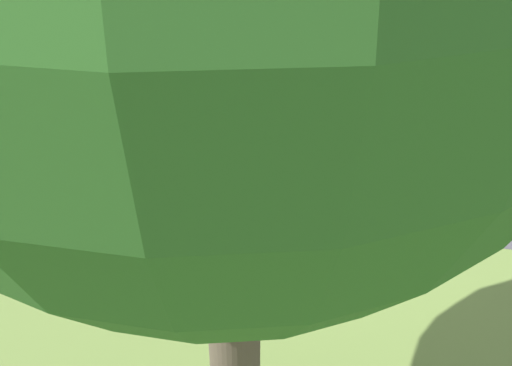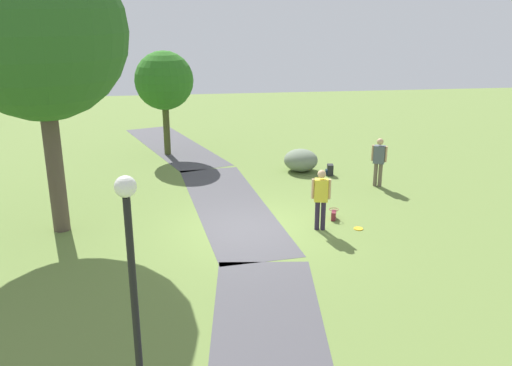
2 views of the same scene
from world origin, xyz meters
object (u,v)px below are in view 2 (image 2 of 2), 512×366
(backpack_by_boulder, at_px, (330,170))
(woman_with_handbag, at_px, (321,195))
(lamp_post, at_px, (133,285))
(frisbee_on_grass, at_px, (358,229))
(large_shade_tree, at_px, (39,34))
(man_near_boulder, at_px, (379,159))
(young_tree_near_path, at_px, (164,81))
(handbag_on_grass, at_px, (334,215))
(lawn_boulder, at_px, (301,160))

(backpack_by_boulder, bearing_deg, woman_with_handbag, 161.95)
(lamp_post, relative_size, frisbee_on_grass, 14.86)
(large_shade_tree, distance_m, man_near_boulder, 10.99)
(lamp_post, height_order, man_near_boulder, lamp_post)
(large_shade_tree, bearing_deg, young_tree_near_path, -19.59)
(woman_with_handbag, height_order, handbag_on_grass, woman_with_handbag)
(woman_with_handbag, relative_size, frisbee_on_grass, 6.53)
(large_shade_tree, bearing_deg, handbag_on_grass, -91.97)
(young_tree_near_path, relative_size, woman_with_handbag, 2.45)
(lamp_post, bearing_deg, lawn_boulder, -21.76)
(young_tree_near_path, relative_size, backpack_by_boulder, 10.43)
(large_shade_tree, relative_size, lamp_post, 1.91)
(young_tree_near_path, height_order, man_near_boulder, young_tree_near_path)
(man_near_boulder, bearing_deg, frisbee_on_grass, 153.14)
(handbag_on_grass, bearing_deg, lamp_post, 147.21)
(lamp_post, xyz_separation_m, lawn_boulder, (12.43, -4.96, -1.96))
(woman_with_handbag, distance_m, handbag_on_grass, 1.23)
(backpack_by_boulder, distance_m, frisbee_on_grass, 4.97)
(large_shade_tree, relative_size, frisbee_on_grass, 28.38)
(man_near_boulder, bearing_deg, lawn_boulder, 46.26)
(young_tree_near_path, xyz_separation_m, lamp_post, (-15.47, 0.04, -0.62))
(large_shade_tree, xyz_separation_m, backpack_by_boulder, (3.89, -8.56, -4.99))
(man_near_boulder, relative_size, handbag_on_grass, 4.77)
(man_near_boulder, distance_m, frisbee_on_grass, 4.06)
(lamp_post, distance_m, woman_with_handbag, 8.27)
(lamp_post, bearing_deg, frisbee_on_grass, -38.32)
(large_shade_tree, distance_m, backpack_by_boulder, 10.65)
(handbag_on_grass, bearing_deg, backpack_by_boulder, -13.51)
(large_shade_tree, xyz_separation_m, lamp_post, (-7.85, -2.68, -2.82))
(lawn_boulder, xyz_separation_m, backpack_by_boulder, (-0.69, -0.92, -0.21))
(large_shade_tree, bearing_deg, man_near_boulder, -75.87)
(woman_with_handbag, relative_size, man_near_boulder, 1.03)
(lawn_boulder, bearing_deg, frisbee_on_grass, -175.79)
(young_tree_near_path, height_order, lawn_boulder, young_tree_near_path)
(man_near_boulder, bearing_deg, woman_with_handbag, 140.15)
(lamp_post, height_order, frisbee_on_grass, lamp_post)
(man_near_boulder, distance_m, backpack_by_boulder, 2.05)
(young_tree_near_path, relative_size, lawn_boulder, 2.43)
(man_near_boulder, bearing_deg, young_tree_near_path, 54.17)
(lamp_post, height_order, handbag_on_grass, lamp_post)
(handbag_on_grass, height_order, backpack_by_boulder, backpack_by_boulder)
(man_near_boulder, bearing_deg, lamp_post, 145.26)
(large_shade_tree, distance_m, frisbee_on_grass, 9.63)
(young_tree_near_path, bearing_deg, woman_with_handbag, -153.44)
(large_shade_tree, relative_size, woman_with_handbag, 4.34)
(young_tree_near_path, distance_m, backpack_by_boulder, 7.48)
(woman_with_handbag, bearing_deg, large_shade_tree, 82.38)
(lawn_boulder, xyz_separation_m, woman_with_handbag, (-5.52, 0.65, 0.58))
(young_tree_near_path, bearing_deg, large_shade_tree, 160.41)
(lawn_boulder, bearing_deg, lamp_post, 158.24)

